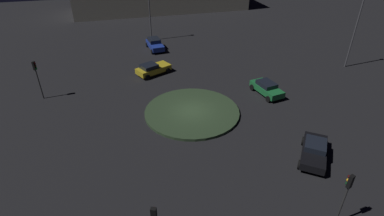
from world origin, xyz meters
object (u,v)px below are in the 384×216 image
at_px(car_yellow, 153,69).
at_px(car_black, 314,151).
at_px(streetlamp_west, 357,24).
at_px(car_green, 267,88).
at_px(traffic_light_north, 347,190).
at_px(traffic_light_southeast, 36,73).
at_px(car_blue, 155,44).

distance_m(car_yellow, car_black, 21.55).
bearing_deg(streetlamp_west, car_green, 17.65).
xyz_separation_m(car_black, streetlamp_west, (-14.68, -15.01, 4.90)).
bearing_deg(traffic_light_north, traffic_light_southeast, 22.68).
height_order(car_yellow, car_black, car_yellow).
bearing_deg(streetlamp_west, traffic_light_southeast, -1.29).
bearing_deg(traffic_light_southeast, car_black, -10.39).
distance_m(car_black, traffic_light_north, 6.50).
xyz_separation_m(car_yellow, car_blue, (-1.56, -8.63, 0.07)).
distance_m(car_green, car_blue, 19.54).
relative_size(traffic_light_southeast, streetlamp_west, 0.46).
relative_size(car_black, traffic_light_north, 1.16).
distance_m(car_green, traffic_light_southeast, 24.33).
height_order(car_green, traffic_light_north, traffic_light_north).
distance_m(traffic_light_north, streetlamp_west, 26.89).
distance_m(car_green, streetlamp_west, 14.98).
xyz_separation_m(car_blue, traffic_light_southeast, (13.87, 11.77, 2.20)).
bearing_deg(car_yellow, traffic_light_southeast, 168.95).
height_order(car_green, car_blue, car_blue).
bearing_deg(traffic_light_north, car_black, -41.11).
bearing_deg(streetlamp_west, car_blue, -28.42).
distance_m(car_yellow, car_green, 14.05).
distance_m(car_yellow, car_blue, 8.77).
bearing_deg(traffic_light_southeast, car_green, 12.56).
bearing_deg(traffic_light_north, streetlamp_west, -59.60).
distance_m(car_yellow, traffic_light_north, 26.10).
bearing_deg(car_black, traffic_light_southeast, -88.22).
xyz_separation_m(car_green, traffic_light_southeast, (23.68, -5.13, 2.26)).
distance_m(car_blue, streetlamp_west, 26.93).
height_order(car_green, traffic_light_southeast, traffic_light_southeast).
xyz_separation_m(car_green, streetlamp_west, (-13.49, -4.29, 4.89)).
bearing_deg(car_green, car_black, -17.04).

